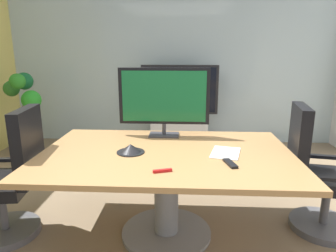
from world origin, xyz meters
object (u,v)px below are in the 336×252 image
conference_table (166,172)px  wall_display_unit (179,120)px  office_chair_left (11,185)px  tv_monitor (164,98)px  office_chair_right (316,180)px  remote_control (230,163)px  potted_plant (25,110)px  conference_phone (131,149)px

conference_table → wall_display_unit: bearing=88.5°
office_chair_left → wall_display_unit: bearing=144.7°
tv_monitor → wall_display_unit: tv_monitor is taller
office_chair_left → office_chair_right: 2.56m
office_chair_right → remote_control: office_chair_right is taller
office_chair_right → potted_plant: 3.91m
conference_table → conference_phone: size_ratio=9.10×
wall_display_unit → remote_control: (0.41, -2.69, 0.31)m
wall_display_unit → office_chair_right: bearing=-61.9°
remote_control → conference_phone: bearing=149.5°
conference_phone → remote_control: 0.78m
office_chair_left → conference_phone: 1.04m
conference_table → office_chair_left: office_chair_left is taller
office_chair_left → conference_table: bearing=86.1°
conference_phone → office_chair_left: bearing=-177.6°
wall_display_unit → conference_table: bearing=-91.5°
office_chair_right → wall_display_unit: bearing=37.6°
office_chair_left → conference_phone: size_ratio=4.95×
conference_table → potted_plant: (-2.20, 1.94, 0.10)m
office_chair_left → office_chair_right: size_ratio=1.00×
office_chair_right → office_chair_left: bearing=104.9°
office_chair_right → wall_display_unit: wall_display_unit is taller
office_chair_left → wall_display_unit: (1.34, 2.51, -0.01)m
potted_plant → office_chair_right: bearing=-27.1°
office_chair_left → office_chair_right: bearing=88.1°
office_chair_left → remote_control: 1.78m
potted_plant → remote_control: size_ratio=7.18×
wall_display_unit → remote_control: wall_display_unit is taller
conference_phone → conference_table: bearing=6.8°
wall_display_unit → office_chair_left: bearing=-118.0°
conference_table → remote_control: (0.47, -0.25, 0.18)m
tv_monitor → wall_display_unit: bearing=86.8°
tv_monitor → wall_display_unit: size_ratio=0.64×
conference_table → tv_monitor: tv_monitor is taller
office_chair_right → potted_plant: potted_plant is taller
tv_monitor → potted_plant: 2.64m
office_chair_left → conference_phone: (0.99, 0.04, 0.31)m
wall_display_unit → conference_phone: bearing=-97.9°
conference_table → tv_monitor: (-0.05, 0.48, 0.53)m
tv_monitor → office_chair_right: bearing=-13.2°
conference_table → office_chair_right: 1.29m
office_chair_right → conference_phone: (-1.56, -0.20, 0.31)m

